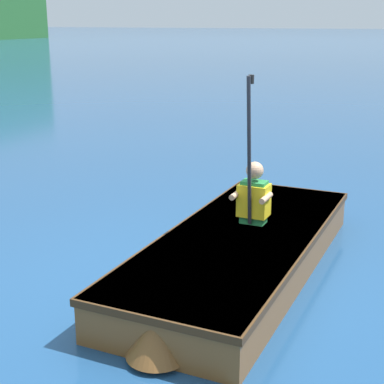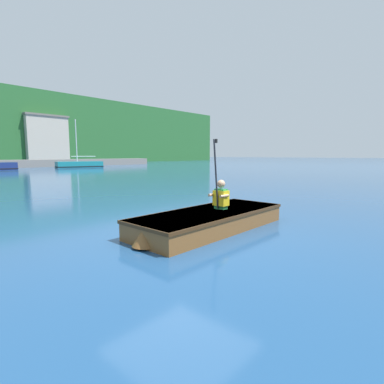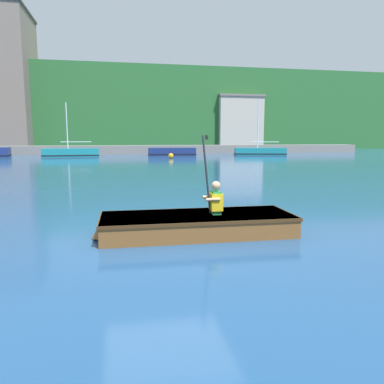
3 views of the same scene
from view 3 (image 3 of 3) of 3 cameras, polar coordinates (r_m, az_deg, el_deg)
ground_plane at (r=7.24m, az=-3.87°, el=-6.00°), size 300.00×300.00×0.00m
shoreline_ridge at (r=63.45m, az=-10.74°, el=11.93°), size 120.00×20.00×11.80m
waterfront_office_block_center at (r=59.17m, az=6.43°, el=10.41°), size 6.89×8.35×7.90m
marina_dock at (r=41.38m, az=-10.16°, el=6.37°), size 54.03×2.40×0.90m
moored_boat_dock_west_inner at (r=36.74m, az=-17.96°, el=5.72°), size 5.15×2.08×4.93m
moored_boat_dock_center_far at (r=37.18m, az=-3.07°, el=6.12°), size 4.81×1.94×0.75m
moored_boat_dock_east_inner at (r=38.92m, az=10.31°, el=6.10°), size 5.37×2.80×5.56m
rowboat_foreground at (r=6.95m, az=0.38°, el=-4.77°), size 3.69×1.38×0.37m
person_paddler at (r=6.95m, az=3.56°, el=-1.02°), size 0.38×0.36×1.45m
channel_buoy at (r=32.00m, az=-3.24°, el=5.54°), size 0.44×0.44×0.72m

